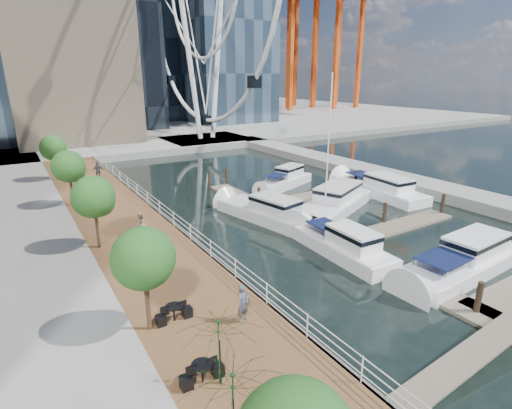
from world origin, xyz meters
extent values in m
plane|color=black|center=(0.00, 0.00, 0.00)|extent=(520.00, 520.00, 0.00)
cube|color=brown|center=(-9.00, 15.00, 0.50)|extent=(6.00, 60.00, 1.00)
cube|color=#595954|center=(-6.00, 15.00, 0.50)|extent=(0.25, 60.00, 1.00)
cube|color=gray|center=(0.00, 102.00, 0.50)|extent=(200.00, 114.00, 1.00)
cube|color=gray|center=(20.00, 20.00, 0.50)|extent=(4.00, 60.00, 1.00)
cube|color=gray|center=(14.00, 52.00, 0.50)|extent=(14.00, 12.00, 1.00)
cube|color=#6D6051|center=(3.00, 10.00, 0.10)|extent=(2.00, 32.00, 0.20)
cube|color=#6D6051|center=(9.00, 8.00, 0.10)|extent=(12.00, 2.00, 0.20)
cube|color=#6D6051|center=(9.00, 18.00, 0.10)|extent=(12.00, 2.00, 0.20)
cylinder|color=white|center=(11.50, 52.00, 14.00)|extent=(0.80, 0.80, 26.00)
cylinder|color=white|center=(16.50, 52.00, 14.00)|extent=(0.80, 0.80, 26.00)
cylinder|color=#3F2B1C|center=(-11.40, 4.00, 2.20)|extent=(0.20, 0.20, 2.40)
sphere|color=#265B1E|center=(-11.40, 4.00, 4.30)|extent=(2.60, 2.60, 2.60)
cylinder|color=#3F2B1C|center=(-11.40, 14.00, 2.20)|extent=(0.20, 0.20, 2.40)
sphere|color=#265B1E|center=(-11.40, 14.00, 4.30)|extent=(2.60, 2.60, 2.60)
cylinder|color=#3F2B1C|center=(-11.40, 24.00, 2.20)|extent=(0.20, 0.20, 2.40)
sphere|color=#265B1E|center=(-11.40, 24.00, 4.30)|extent=(2.60, 2.60, 2.60)
cylinder|color=#3F2B1C|center=(-11.40, 34.00, 2.20)|extent=(0.20, 0.20, 2.40)
sphere|color=#265B1E|center=(-11.40, 34.00, 4.30)|extent=(2.60, 2.60, 2.60)
imported|color=#444A5B|center=(-7.75, 2.36, 1.90)|extent=(0.77, 0.67, 1.80)
imported|color=gray|center=(-8.66, 14.33, 1.84)|extent=(0.83, 0.96, 1.68)
imported|color=#32363E|center=(-7.84, 31.53, 1.96)|extent=(1.16, 0.56, 1.92)
imported|color=#103B11|center=(-10.31, -0.47, 2.34)|extent=(2.99, 3.04, 2.67)
camera|label=1|loc=(-15.28, -10.71, 11.29)|focal=28.00mm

